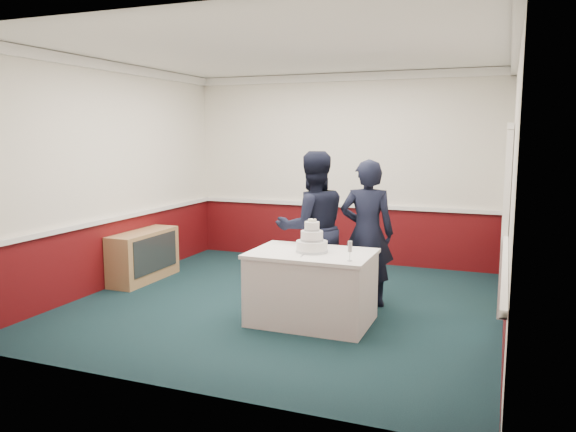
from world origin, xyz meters
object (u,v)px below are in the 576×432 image
(cake_knife, at_px, (303,255))
(person_man, at_px, (313,228))
(cake_table, at_px, (312,287))
(wedding_cake, at_px, (312,242))
(champagne_flute, at_px, (350,248))
(person_woman, at_px, (367,233))
(sideboard, at_px, (144,256))

(cake_knife, height_order, person_man, person_man)
(cake_table, relative_size, person_man, 0.71)
(wedding_cake, distance_m, champagne_flute, 0.57)
(cake_table, xyz_separation_m, person_man, (-0.23, 0.68, 0.53))
(wedding_cake, height_order, person_woman, person_woman)
(person_man, bearing_deg, champagne_flute, 91.58)
(sideboard, distance_m, person_man, 2.63)
(cake_table, relative_size, cake_knife, 6.00)
(cake_knife, distance_m, person_woman, 1.14)
(cake_knife, bearing_deg, cake_table, 75.57)
(sideboard, xyz_separation_m, person_woman, (3.20, 0.02, 0.53))
(wedding_cake, relative_size, person_man, 0.20)
(wedding_cake, relative_size, champagne_flute, 1.78)
(wedding_cake, height_order, person_man, person_man)
(cake_table, height_order, cake_knife, cake_knife)
(sideboard, bearing_deg, wedding_cake, -16.59)
(cake_knife, bearing_deg, person_woman, 61.61)
(sideboard, relative_size, cake_knife, 5.45)
(cake_knife, relative_size, champagne_flute, 1.07)
(person_man, height_order, person_woman, person_man)
(cake_table, bearing_deg, wedding_cake, 90.00)
(person_woman, bearing_deg, cake_knife, 56.74)
(cake_table, height_order, person_woman, person_woman)
(sideboard, height_order, cake_table, cake_table)
(champagne_flute, bearing_deg, wedding_cake, 150.75)
(sideboard, xyz_separation_m, cake_knife, (2.76, -1.03, 0.44))
(cake_table, bearing_deg, champagne_flute, -29.25)
(champagne_flute, relative_size, person_man, 0.11)
(sideboard, xyz_separation_m, wedding_cake, (2.79, -0.83, 0.55))
(person_man, bearing_deg, cake_knife, 67.09)
(cake_table, bearing_deg, person_woman, 64.54)
(sideboard, height_order, cake_knife, cake_knife)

